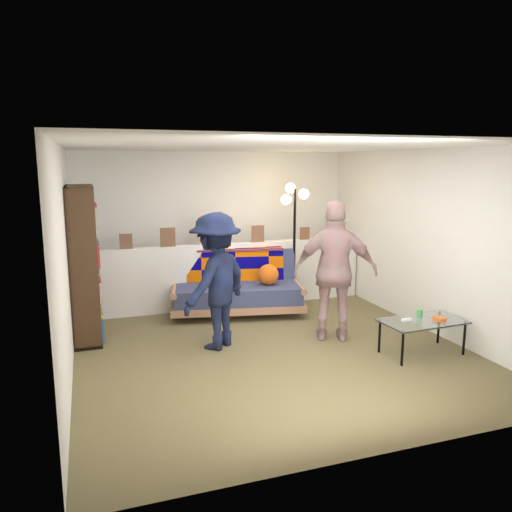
# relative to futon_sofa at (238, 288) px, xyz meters

# --- Properties ---
(ground) EXTENTS (5.00, 5.00, 0.00)m
(ground) POSITION_rel_futon_sofa_xyz_m (-0.06, -1.42, -0.39)
(ground) COLOR brown
(ground) RESTS_ON ground
(room_shell) EXTENTS (4.60, 5.05, 2.45)m
(room_shell) POSITION_rel_futon_sofa_xyz_m (-0.06, -0.95, 1.29)
(room_shell) COLOR silver
(room_shell) RESTS_ON ground
(half_wall_ledge) EXTENTS (4.45, 0.15, 1.00)m
(half_wall_ledge) POSITION_rel_futon_sofa_xyz_m (-0.06, 0.38, 0.11)
(half_wall_ledge) COLOR silver
(half_wall_ledge) RESTS_ON ground
(ledge_decor) EXTENTS (2.97, 0.02, 0.45)m
(ledge_decor) POSITION_rel_futon_sofa_xyz_m (-0.29, 0.36, 0.79)
(ledge_decor) COLOR brown
(ledge_decor) RESTS_ON half_wall_ledge
(futon_sofa) EXTENTS (2.06, 1.26, 0.83)m
(futon_sofa) POSITION_rel_futon_sofa_xyz_m (0.00, 0.00, 0.00)
(futon_sofa) COLOR #A3714F
(futon_sofa) RESTS_ON ground
(bookshelf) EXTENTS (0.32, 0.97, 1.94)m
(bookshelf) POSITION_rel_futon_sofa_xyz_m (-2.14, -0.42, 0.52)
(bookshelf) COLOR black
(bookshelf) RESTS_ON ground
(coffee_table) EXTENTS (0.99, 0.58, 0.51)m
(coffee_table) POSITION_rel_futon_sofa_xyz_m (1.57, -2.27, -0.01)
(coffee_table) COLOR black
(coffee_table) RESTS_ON ground
(floor_lamp) EXTENTS (0.45, 0.37, 1.91)m
(floor_lamp) POSITION_rel_futon_sofa_xyz_m (0.92, 0.09, 0.97)
(floor_lamp) COLOR black
(floor_lamp) RESTS_ON ground
(person_left) EXTENTS (1.21, 1.15, 1.64)m
(person_left) POSITION_rel_futon_sofa_xyz_m (-0.65, -1.27, 0.44)
(person_left) COLOR black
(person_left) RESTS_ON ground
(person_right) EXTENTS (1.12, 0.82, 1.77)m
(person_right) POSITION_rel_futon_sofa_xyz_m (0.83, -1.49, 0.50)
(person_right) COLOR pink
(person_right) RESTS_ON ground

